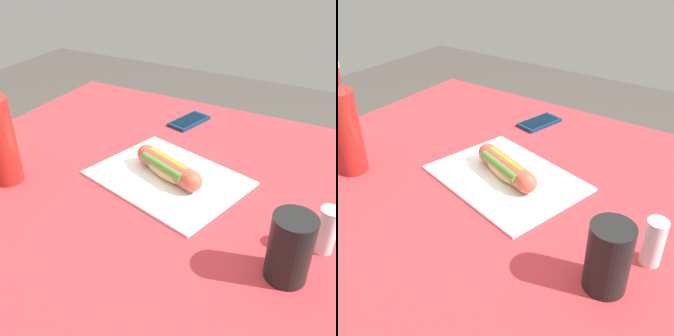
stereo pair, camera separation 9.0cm
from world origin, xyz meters
The scene contains 6 objects.
dining_table centered at (0.00, 0.00, 0.63)m, with size 1.03×0.94×0.78m.
paper_wrapper centered at (-0.05, -0.02, 0.78)m, with size 0.33×0.25×0.01m, color white.
hot_dog centered at (-0.05, -0.02, 0.81)m, with size 0.19×0.11×0.05m.
cell_phone centered at (0.04, -0.31, 0.78)m, with size 0.09×0.14×0.01m.
drinking_cup centered at (-0.36, 0.15, 0.84)m, with size 0.07×0.07×0.12m, color black.
salt_shaker centered at (-0.40, 0.06, 0.82)m, with size 0.04×0.04×0.09m, color silver.
Camera 1 is at (-0.41, 0.66, 1.28)m, focal length 42.63 mm.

